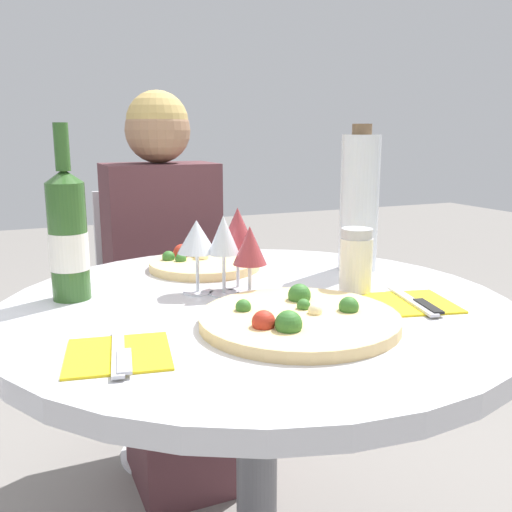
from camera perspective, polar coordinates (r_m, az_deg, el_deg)
name	(u,v)px	position (r m, az deg, el deg)	size (l,w,h in m)	color
dining_table	(257,357)	(1.15, 0.08, -10.10)	(0.99, 0.99, 0.77)	slate
chair_behind_diner	(160,325)	(1.98, -9.55, -6.84)	(0.37, 0.37, 0.90)	silver
seated_diner	(170,305)	(1.82, -8.59, -4.85)	(0.34, 0.43, 1.21)	#512D33
pizza_large	(299,319)	(0.97, 4.30, -6.28)	(0.34, 0.34, 0.05)	#E5C17F
pizza_small_far	(202,263)	(1.37, -5.38, -0.73)	(0.26, 0.26, 0.05)	#E5C17F
wine_bottle	(68,236)	(1.15, -18.28, 1.95)	(0.07, 0.07, 0.34)	#2D5623
tall_carafe	(359,202)	(1.35, 10.29, 5.32)	(0.09, 0.09, 0.34)	silver
sugar_shaker	(356,261)	(1.17, 9.97, -0.51)	(0.07, 0.07, 0.13)	silver
wine_glass_front_right	(251,247)	(1.12, -0.52, 0.90)	(0.07, 0.07, 0.14)	silver
wine_glass_center	(223,237)	(1.13, -3.27, 1.89)	(0.06, 0.06, 0.16)	silver
wine_glass_back_left	(197,238)	(1.14, -5.95, 1.77)	(0.08, 0.08, 0.15)	silver
wine_glass_back_right	(239,229)	(1.17, -1.75, 2.69)	(0.07, 0.07, 0.17)	silver
place_setting_left	(119,354)	(0.87, -13.56, -9.51)	(0.17, 0.19, 0.01)	yellow
place_setting_right	(412,303)	(1.12, 15.38, -4.52)	(0.18, 0.19, 0.01)	yellow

